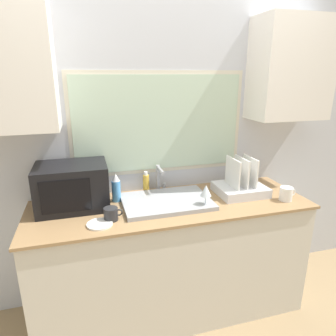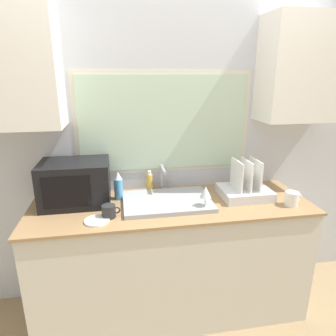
{
  "view_description": "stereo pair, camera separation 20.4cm",
  "coord_description": "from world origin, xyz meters",
  "px_view_note": "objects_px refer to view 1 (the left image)",
  "views": [
    {
      "loc": [
        -0.56,
        -1.58,
        1.8
      ],
      "look_at": [
        -0.03,
        0.29,
        1.19
      ],
      "focal_mm": 32.0,
      "sensor_mm": 36.0,
      "label": 1
    },
    {
      "loc": [
        -0.37,
        -1.63,
        1.8
      ],
      "look_at": [
        -0.03,
        0.29,
        1.19
      ],
      "focal_mm": 32.0,
      "sensor_mm": 36.0,
      "label": 2
    }
  ],
  "objects_px": {
    "faucet": "(159,177)",
    "mug_near_sink": "(111,214)",
    "dish_rack": "(240,186)",
    "wine_glass": "(206,191)",
    "soap_bottle": "(146,183)",
    "spray_bottle": "(116,188)",
    "microwave": "(72,186)"
  },
  "relations": [
    {
      "from": "faucet",
      "to": "wine_glass",
      "type": "xyz_separation_m",
      "value": [
        0.23,
        -0.37,
        -0.0
      ]
    },
    {
      "from": "microwave",
      "to": "mug_near_sink",
      "type": "distance_m",
      "value": 0.37
    },
    {
      "from": "dish_rack",
      "to": "wine_glass",
      "type": "height_order",
      "value": "dish_rack"
    },
    {
      "from": "spray_bottle",
      "to": "mug_near_sink",
      "type": "bearing_deg",
      "value": -103.01
    },
    {
      "from": "faucet",
      "to": "wine_glass",
      "type": "relative_size",
      "value": 1.26
    },
    {
      "from": "faucet",
      "to": "wine_glass",
      "type": "height_order",
      "value": "faucet"
    },
    {
      "from": "microwave",
      "to": "soap_bottle",
      "type": "bearing_deg",
      "value": 12.87
    },
    {
      "from": "faucet",
      "to": "dish_rack",
      "type": "bearing_deg",
      "value": -19.2
    },
    {
      "from": "faucet",
      "to": "dish_rack",
      "type": "height_order",
      "value": "dish_rack"
    },
    {
      "from": "microwave",
      "to": "mug_near_sink",
      "type": "height_order",
      "value": "microwave"
    },
    {
      "from": "dish_rack",
      "to": "soap_bottle",
      "type": "height_order",
      "value": "dish_rack"
    },
    {
      "from": "soap_bottle",
      "to": "wine_glass",
      "type": "relative_size",
      "value": 1.02
    },
    {
      "from": "faucet",
      "to": "dish_rack",
      "type": "relative_size",
      "value": 0.59
    },
    {
      "from": "dish_rack",
      "to": "spray_bottle",
      "type": "height_order",
      "value": "dish_rack"
    },
    {
      "from": "faucet",
      "to": "wine_glass",
      "type": "distance_m",
      "value": 0.44
    },
    {
      "from": "mug_near_sink",
      "to": "wine_glass",
      "type": "distance_m",
      "value": 0.65
    },
    {
      "from": "faucet",
      "to": "spray_bottle",
      "type": "xyz_separation_m",
      "value": [
        -0.34,
        -0.08,
        -0.03
      ]
    },
    {
      "from": "faucet",
      "to": "wine_glass",
      "type": "bearing_deg",
      "value": -57.92
    },
    {
      "from": "wine_glass",
      "to": "mug_near_sink",
      "type": "bearing_deg",
      "value": -179.64
    },
    {
      "from": "soap_bottle",
      "to": "wine_glass",
      "type": "distance_m",
      "value": 0.52
    },
    {
      "from": "spray_bottle",
      "to": "wine_glass",
      "type": "height_order",
      "value": "spray_bottle"
    },
    {
      "from": "wine_glass",
      "to": "microwave",
      "type": "bearing_deg",
      "value": 163.07
    },
    {
      "from": "mug_near_sink",
      "to": "faucet",
      "type": "bearing_deg",
      "value": 42.49
    },
    {
      "from": "faucet",
      "to": "soap_bottle",
      "type": "bearing_deg",
      "value": 170.58
    },
    {
      "from": "spray_bottle",
      "to": "wine_glass",
      "type": "xyz_separation_m",
      "value": [
        0.58,
        -0.29,
        0.02
      ]
    },
    {
      "from": "spray_bottle",
      "to": "soap_bottle",
      "type": "bearing_deg",
      "value": 22.57
    },
    {
      "from": "spray_bottle",
      "to": "wine_glass",
      "type": "distance_m",
      "value": 0.65
    },
    {
      "from": "dish_rack",
      "to": "wine_glass",
      "type": "xyz_separation_m",
      "value": [
        -0.36,
        -0.17,
        0.06
      ]
    },
    {
      "from": "spray_bottle",
      "to": "faucet",
      "type": "bearing_deg",
      "value": 13.62
    },
    {
      "from": "mug_near_sink",
      "to": "microwave",
      "type": "bearing_deg",
      "value": 130.44
    },
    {
      "from": "faucet",
      "to": "mug_near_sink",
      "type": "height_order",
      "value": "faucet"
    },
    {
      "from": "soap_bottle",
      "to": "dish_rack",
      "type": "bearing_deg",
      "value": -17.81
    }
  ]
}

